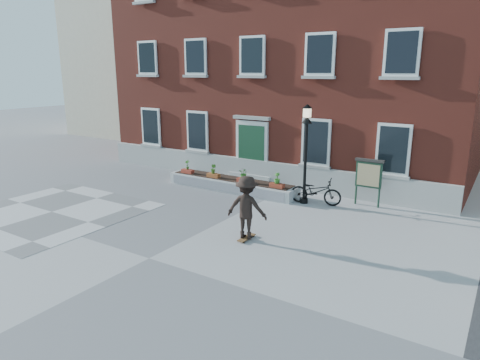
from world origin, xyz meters
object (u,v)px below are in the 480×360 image
Objects in this scene: lamp_post at (306,140)px; notice_board at (369,175)px; bicycle at (316,191)px; skateboarder at (247,207)px.

lamp_post reaches higher than notice_board.
lamp_post is (-0.45, -0.10, 2.01)m from bicycle.
lamp_post is 2.10× the size of notice_board.
notice_board reaches higher than bicycle.
notice_board is at bearing 68.57° from skateboarder.
bicycle is at bearing 85.40° from skateboarder.
bicycle is 1.08× the size of notice_board.
bicycle is 0.51× the size of lamp_post.
notice_board is (2.24, 0.99, -1.28)m from lamp_post.
skateboarder is at bearing -88.93° from lamp_post.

